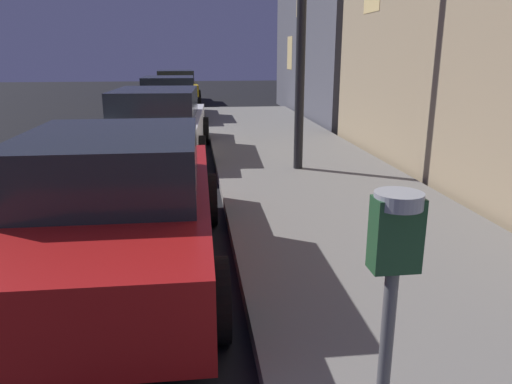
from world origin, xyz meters
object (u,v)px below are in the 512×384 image
(parking_meter, at_px, (392,279))
(car_white, at_px, (157,123))
(car_black, at_px, (169,99))
(car_yellow_cab, at_px, (176,87))
(car_red, at_px, (117,206))

(parking_meter, bearing_deg, car_white, 100.03)
(parking_meter, xyz_separation_m, car_black, (-1.54, 14.48, -0.55))
(car_black, height_order, car_yellow_cab, same)
(car_red, distance_m, car_yellow_cab, 17.90)
(car_black, distance_m, car_yellow_cab, 6.35)
(car_red, height_order, car_yellow_cab, same)
(car_black, bearing_deg, car_red, -90.00)
(parking_meter, relative_size, car_yellow_cab, 0.31)
(parking_meter, height_order, car_white, parking_meter)
(car_red, bearing_deg, car_yellow_cab, 90.00)
(car_white, bearing_deg, parking_meter, -79.97)
(parking_meter, relative_size, car_red, 0.34)
(car_white, relative_size, car_yellow_cab, 0.97)
(parking_meter, relative_size, car_black, 0.36)
(car_white, bearing_deg, car_red, -89.99)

